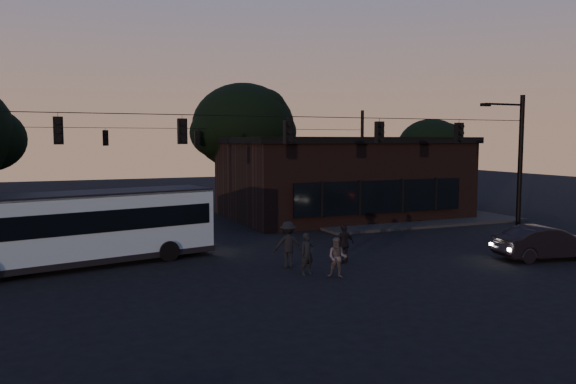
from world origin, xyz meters
name	(u,v)px	position (x,y,z in m)	size (l,w,h in m)	color
ground	(330,283)	(0.00, 0.00, 0.00)	(120.00, 120.00, 0.00)	black
sidewalk_far_right	(393,216)	(12.00, 14.00, 0.07)	(14.00, 10.00, 0.15)	black
building	(341,177)	(9.00, 15.97, 2.71)	(15.40, 10.41, 5.40)	black
tree_behind	(243,127)	(4.00, 22.00, 6.19)	(7.60, 7.60, 9.43)	black
tree_right	(431,148)	(18.00, 18.00, 4.63)	(5.20, 5.20, 6.86)	black
signal_rig_near	(288,158)	(0.00, 4.00, 4.45)	(26.24, 0.30, 7.50)	black
signal_rig_far	(197,155)	(0.00, 20.00, 4.20)	(26.24, 0.30, 7.50)	black
bus	(83,225)	(-8.15, 6.49, 1.72)	(11.17, 4.77, 3.06)	#91AFB9
car	(546,243)	(10.57, -0.03, 0.73)	(1.55, 4.45, 1.47)	black
pedestrian_a	(307,254)	(-0.25, 1.48, 0.81)	(0.59, 0.39, 1.63)	black
pedestrian_b	(337,258)	(0.60, 0.62, 0.77)	(0.75, 0.58, 1.54)	#4A4344
pedestrian_c	(344,244)	(2.01, 2.66, 0.84)	(0.98, 0.41, 1.67)	black
pedestrian_d	(288,244)	(-0.44, 2.95, 0.94)	(1.22, 0.70, 1.89)	black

